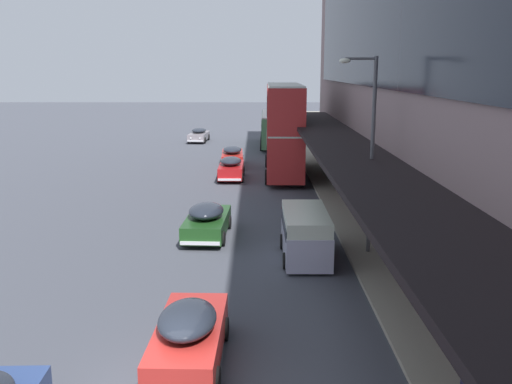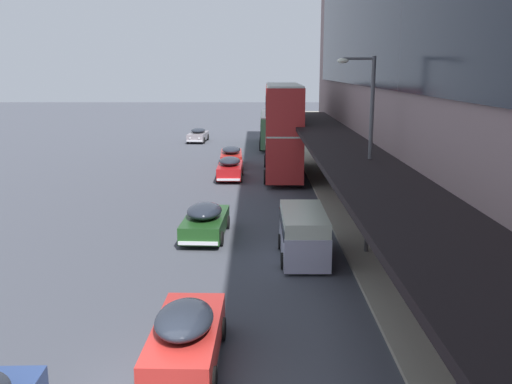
{
  "view_description": "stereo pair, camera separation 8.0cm",
  "coord_description": "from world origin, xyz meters",
  "px_view_note": "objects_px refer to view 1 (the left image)",
  "views": [
    {
      "loc": [
        2.27,
        -11.59,
        7.52
      ],
      "look_at": [
        2.39,
        14.62,
        1.84
      ],
      "focal_mm": 40.0,
      "sensor_mm": 36.0,
      "label": 1
    },
    {
      "loc": [
        2.35,
        -11.59,
        7.52
      ],
      "look_at": [
        2.39,
        14.62,
        1.84
      ],
      "focal_mm": 40.0,
      "sensor_mm": 36.0,
      "label": 2
    }
  ],
  "objects_px": {
    "street_lamp": "(366,142)",
    "sedan_lead_near": "(186,336)",
    "sedan_oncoming_rear": "(228,168)",
    "vw_van": "(303,231)",
    "sedan_trailing_near": "(204,220)",
    "transit_bus_kerbside_front": "(281,127)",
    "sedan_second_mid": "(196,135)",
    "sedan_second_near": "(230,156)",
    "transit_bus_kerbside_rear": "(272,127)"
  },
  "relations": [
    {
      "from": "sedan_second_mid",
      "to": "transit_bus_kerbside_rear",
      "type": "bearing_deg",
      "value": -24.01
    },
    {
      "from": "transit_bus_kerbside_front",
      "to": "sedan_second_near",
      "type": "bearing_deg",
      "value": 132.87
    },
    {
      "from": "sedan_trailing_near",
      "to": "street_lamp",
      "type": "height_order",
      "value": "street_lamp"
    },
    {
      "from": "street_lamp",
      "to": "transit_bus_kerbside_front",
      "type": "bearing_deg",
      "value": 97.97
    },
    {
      "from": "transit_bus_kerbside_rear",
      "to": "sedan_second_mid",
      "type": "height_order",
      "value": "transit_bus_kerbside_rear"
    },
    {
      "from": "sedan_oncoming_rear",
      "to": "sedan_second_mid",
      "type": "bearing_deg",
      "value": 101.63
    },
    {
      "from": "transit_bus_kerbside_rear",
      "to": "vw_van",
      "type": "height_order",
      "value": "transit_bus_kerbside_rear"
    },
    {
      "from": "sedan_second_mid",
      "to": "sedan_oncoming_rear",
      "type": "bearing_deg",
      "value": -78.37
    },
    {
      "from": "sedan_second_mid",
      "to": "sedan_second_near",
      "type": "xyz_separation_m",
      "value": [
        4.15,
        -15.37,
        0.08
      ]
    },
    {
      "from": "transit_bus_kerbside_rear",
      "to": "sedan_second_mid",
      "type": "bearing_deg",
      "value": 155.99
    },
    {
      "from": "transit_bus_kerbside_front",
      "to": "vw_van",
      "type": "bearing_deg",
      "value": -89.98
    },
    {
      "from": "sedan_lead_near",
      "to": "street_lamp",
      "type": "height_order",
      "value": "street_lamp"
    },
    {
      "from": "transit_bus_kerbside_front",
      "to": "street_lamp",
      "type": "xyz_separation_m",
      "value": [
        2.49,
        -17.78,
        1.18
      ]
    },
    {
      "from": "sedan_second_near",
      "to": "transit_bus_kerbside_rear",
      "type": "bearing_deg",
      "value": 72.74
    },
    {
      "from": "transit_bus_kerbside_front",
      "to": "vw_van",
      "type": "relative_size",
      "value": 2.29
    },
    {
      "from": "sedan_second_near",
      "to": "transit_bus_kerbside_front",
      "type": "bearing_deg",
      "value": -47.13
    },
    {
      "from": "sedan_second_near",
      "to": "street_lamp",
      "type": "bearing_deg",
      "value": -73.89
    },
    {
      "from": "sedan_oncoming_rear",
      "to": "sedan_trailing_near",
      "type": "distance_m",
      "value": 13.93
    },
    {
      "from": "sedan_trailing_near",
      "to": "transit_bus_kerbside_front",
      "type": "bearing_deg",
      "value": 74.54
    },
    {
      "from": "sedan_oncoming_rear",
      "to": "sedan_second_mid",
      "type": "distance_m",
      "value": 21.27
    },
    {
      "from": "sedan_lead_near",
      "to": "street_lamp",
      "type": "xyz_separation_m",
      "value": [
        6.2,
        8.93,
        3.86
      ]
    },
    {
      "from": "sedan_oncoming_rear",
      "to": "street_lamp",
      "type": "relative_size",
      "value": 0.56
    },
    {
      "from": "sedan_oncoming_rear",
      "to": "transit_bus_kerbside_front",
      "type": "bearing_deg",
      "value": 19.67
    },
    {
      "from": "sedan_second_near",
      "to": "street_lamp",
      "type": "xyz_separation_m",
      "value": [
        6.33,
        -21.93,
        3.86
      ]
    },
    {
      "from": "street_lamp",
      "to": "sedan_second_near",
      "type": "bearing_deg",
      "value": 106.11
    },
    {
      "from": "vw_van",
      "to": "transit_bus_kerbside_rear",
      "type": "bearing_deg",
      "value": 90.27
    },
    {
      "from": "sedan_second_mid",
      "to": "street_lamp",
      "type": "relative_size",
      "value": 0.61
    },
    {
      "from": "transit_bus_kerbside_rear",
      "to": "sedan_oncoming_rear",
      "type": "height_order",
      "value": "transit_bus_kerbside_rear"
    },
    {
      "from": "sedan_oncoming_rear",
      "to": "vw_van",
      "type": "distance_m",
      "value": 17.21
    },
    {
      "from": "transit_bus_kerbside_rear",
      "to": "sedan_oncoming_rear",
      "type": "distance_m",
      "value": 17.74
    },
    {
      "from": "transit_bus_kerbside_front",
      "to": "sedan_lead_near",
      "type": "bearing_deg",
      "value": -97.91
    },
    {
      "from": "sedan_trailing_near",
      "to": "sedan_lead_near",
      "type": "relative_size",
      "value": 1.01
    },
    {
      "from": "sedan_second_mid",
      "to": "street_lamp",
      "type": "xyz_separation_m",
      "value": [
        10.48,
        -37.3,
        3.94
      ]
    },
    {
      "from": "sedan_lead_near",
      "to": "street_lamp",
      "type": "distance_m",
      "value": 11.53
    },
    {
      "from": "sedan_lead_near",
      "to": "sedan_second_near",
      "type": "bearing_deg",
      "value": 90.25
    },
    {
      "from": "sedan_second_mid",
      "to": "vw_van",
      "type": "bearing_deg",
      "value": -78.0
    },
    {
      "from": "street_lamp",
      "to": "sedan_lead_near",
      "type": "bearing_deg",
      "value": -124.79
    },
    {
      "from": "sedan_trailing_near",
      "to": "sedan_lead_near",
      "type": "height_order",
      "value": "sedan_lead_near"
    },
    {
      "from": "sedan_second_mid",
      "to": "sedan_lead_near",
      "type": "xyz_separation_m",
      "value": [
        4.28,
        -46.23,
        0.08
      ]
    },
    {
      "from": "transit_bus_kerbside_front",
      "to": "transit_bus_kerbside_rear",
      "type": "relative_size",
      "value": 0.94
    },
    {
      "from": "transit_bus_kerbside_rear",
      "to": "sedan_trailing_near",
      "type": "relative_size",
      "value": 2.38
    },
    {
      "from": "sedan_trailing_near",
      "to": "sedan_lead_near",
      "type": "xyz_separation_m",
      "value": [
        0.5,
        -11.47,
        0.03
      ]
    },
    {
      "from": "transit_bus_kerbside_front",
      "to": "sedan_oncoming_rear",
      "type": "xyz_separation_m",
      "value": [
        -3.71,
        -1.32,
        -2.7
      ]
    },
    {
      "from": "transit_bus_kerbside_front",
      "to": "sedan_trailing_near",
      "type": "xyz_separation_m",
      "value": [
        -4.22,
        -15.24,
        -2.71
      ]
    },
    {
      "from": "transit_bus_kerbside_rear",
      "to": "vw_van",
      "type": "xyz_separation_m",
      "value": [
        0.16,
        -34.15,
        -0.76
      ]
    },
    {
      "from": "sedan_second_near",
      "to": "street_lamp",
      "type": "distance_m",
      "value": 23.15
    },
    {
      "from": "transit_bus_kerbside_front",
      "to": "sedan_second_near",
      "type": "distance_m",
      "value": 6.26
    },
    {
      "from": "transit_bus_kerbside_front",
      "to": "transit_bus_kerbside_rear",
      "type": "height_order",
      "value": "transit_bus_kerbside_front"
    },
    {
      "from": "street_lamp",
      "to": "transit_bus_kerbside_rear",
      "type": "bearing_deg",
      "value": 94.47
    },
    {
      "from": "sedan_trailing_near",
      "to": "sedan_second_mid",
      "type": "xyz_separation_m",
      "value": [
        -3.78,
        34.75,
        -0.06
      ]
    }
  ]
}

